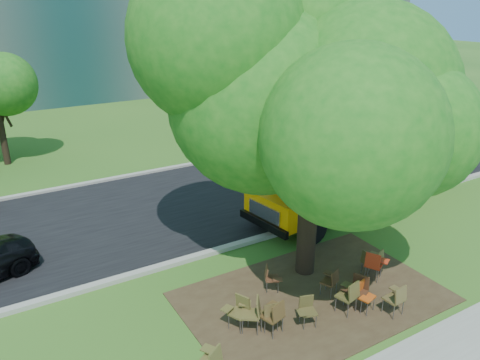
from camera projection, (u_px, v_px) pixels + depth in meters
ground at (273, 299)px, 12.77m from camera, size 160.00×160.00×0.00m
dirt_patch at (313, 297)px, 12.84m from camera, size 7.00×4.50×0.03m
asphalt_road at (172, 207)px, 18.39m from camera, size 80.00×8.00×0.04m
kerb_near at (220, 249)px, 15.16m from camera, size 80.00×0.25×0.14m
kerb_far at (137, 174)px, 21.66m from camera, size 80.00×0.25×0.14m
bg_tree_3 at (252, 50)px, 25.99m from camera, size 5.60×5.60×7.84m
bg_tree_4 at (369, 56)px, 29.23m from camera, size 5.00×5.00×6.85m
main_tree at (314, 99)px, 12.19m from camera, size 7.20×7.20×8.83m
school_bus at (386, 153)px, 19.29m from camera, size 12.52×4.38×3.00m
chair_0 at (211, 360)px, 9.80m from camera, size 0.63×0.77×0.94m
chair_1 at (271, 313)px, 11.40m from camera, size 0.64×0.50×0.83m
chair_2 at (275, 314)px, 11.25m from camera, size 0.64×0.69×0.94m
chair_3 at (307, 308)px, 11.59m from camera, size 0.62×0.49×0.80m
chair_4 at (350, 293)px, 12.00m from camera, size 0.66×0.69×0.97m
chair_5 at (363, 293)px, 12.10m from camera, size 0.59×0.63×0.87m
chair_6 at (358, 288)px, 12.25m from camera, size 0.75×0.64×0.94m
chair_7 at (374, 263)px, 13.42m from camera, size 0.76×0.63×0.93m
chair_8 at (253, 310)px, 11.37m from camera, size 0.63×0.80×0.93m
chair_9 at (239, 309)px, 11.49m from camera, size 0.70×0.60×0.88m
chair_10 at (271, 276)px, 12.93m from camera, size 0.52×0.67×0.80m
chair_11 at (331, 279)px, 12.76m from camera, size 0.56×0.64×0.82m
chair_12 at (369, 261)px, 13.67m from camera, size 0.47×0.57×0.80m
chair_13 at (377, 259)px, 13.75m from camera, size 0.56×0.62×0.82m
chair_14 at (397, 297)px, 11.92m from camera, size 0.60×0.57×0.91m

